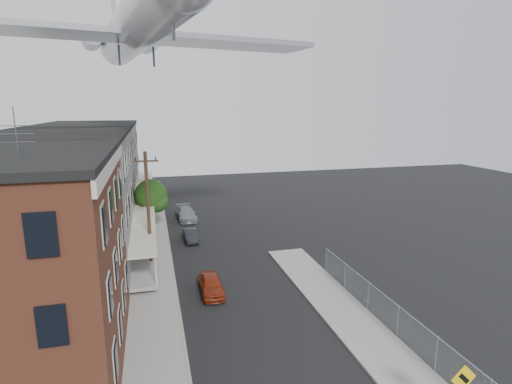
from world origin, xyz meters
TOP-DOWN VIEW (x-y plane):
  - sidewalk_left at (-5.50, 24.00)m, footprint 3.00×62.00m
  - sidewalk_right at (5.50, 6.00)m, footprint 3.00×26.00m
  - curb_left at (-4.05, 24.00)m, footprint 0.15×62.00m
  - curb_right at (4.05, 6.00)m, footprint 0.15×26.00m
  - row_house_a at (-11.96, 16.50)m, footprint 11.98×7.00m
  - row_house_b at (-11.96, 23.50)m, footprint 11.98×7.00m
  - row_house_c at (-11.96, 30.50)m, footprint 11.98×7.00m
  - row_house_d at (-11.96, 37.50)m, footprint 11.98×7.00m
  - row_house_e at (-11.96, 44.50)m, footprint 11.98×7.00m
  - chainlink_fence at (7.00, 5.00)m, footprint 0.06×18.06m
  - utility_pole at (-5.60, 18.00)m, footprint 1.80×0.26m
  - street_tree at (-5.27, 27.92)m, footprint 3.22×3.20m
  - car_near at (-1.80, 12.74)m, footprint 1.51×3.66m
  - car_mid at (-2.05, 23.77)m, footprint 1.26×3.31m
  - car_far at (-1.80, 31.07)m, footprint 2.16×4.77m
  - airplane at (-5.79, 22.29)m, footprint 26.95×30.79m

SIDE VIEW (x-z plane):
  - sidewalk_left at x=-5.50m, z-range 0.00..0.12m
  - sidewalk_right at x=5.50m, z-range 0.00..0.12m
  - curb_left at x=-4.05m, z-range 0.00..0.14m
  - curb_right at x=4.05m, z-range 0.00..0.14m
  - car_mid at x=-2.05m, z-range 0.00..1.08m
  - car_near at x=-1.80m, z-range 0.00..1.24m
  - car_far at x=-1.80m, z-range 0.00..1.35m
  - chainlink_fence at x=7.00m, z-range 0.05..1.95m
  - street_tree at x=-5.27m, z-range 0.85..6.05m
  - utility_pole at x=-5.60m, z-range 0.17..9.17m
  - row_house_a at x=-11.96m, z-range -0.02..10.28m
  - row_house_b at x=-11.96m, z-range -0.02..10.28m
  - row_house_c at x=-11.96m, z-range -0.02..10.28m
  - row_house_d at x=-11.96m, z-range -0.02..10.28m
  - row_house_e at x=-11.96m, z-range -0.02..10.28m
  - airplane at x=-5.79m, z-range 13.80..22.65m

